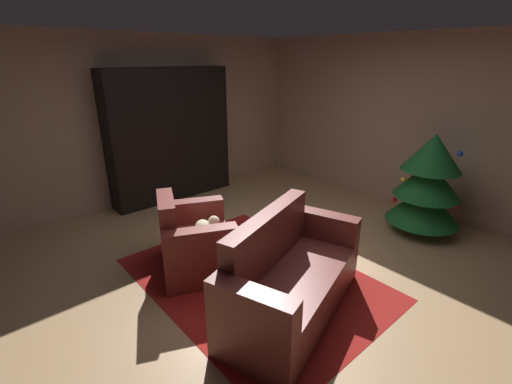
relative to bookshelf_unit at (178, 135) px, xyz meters
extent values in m
plane|color=tan|center=(2.62, -0.25, -1.05)|extent=(6.84, 6.84, 0.00)
cube|color=tan|center=(2.62, 2.50, 0.25)|extent=(5.82, 0.06, 2.61)
cube|color=tan|center=(-0.26, -0.25, 0.25)|extent=(0.06, 5.56, 2.61)
cube|color=#A11D19|center=(2.71, -0.70, -1.05)|extent=(2.71, 1.97, 0.01)
cube|color=black|center=(0.16, -0.13, 0.01)|extent=(0.03, 2.04, 2.11)
cube|color=black|center=(-0.02, 0.88, 0.01)|extent=(0.38, 0.02, 2.11)
cube|color=black|center=(-0.02, -1.13, 0.01)|extent=(0.38, 0.03, 2.11)
cube|color=black|center=(-0.02, -0.13, -1.04)|extent=(0.35, 1.99, 0.03)
cube|color=black|center=(-0.02, -0.13, -0.62)|extent=(0.35, 1.99, 0.03)
cube|color=black|center=(-0.02, -0.13, -0.20)|extent=(0.35, 1.99, 0.02)
cube|color=black|center=(-0.02, -0.13, 0.21)|extent=(0.35, 1.99, 0.02)
cube|color=black|center=(-0.02, -0.13, 0.63)|extent=(0.35, 1.99, 0.02)
cube|color=black|center=(-0.02, -0.13, 1.05)|extent=(0.35, 1.99, 0.03)
cube|color=black|center=(-0.17, -0.13, 0.14)|extent=(0.05, 1.07, 0.67)
cube|color=black|center=(-0.14, -0.13, 0.14)|extent=(0.03, 1.10, 0.70)
cube|color=teal|center=(-0.08, 0.81, -0.87)|extent=(0.25, 0.04, 0.30)
cube|color=#BF3817|center=(-0.11, 0.77, -0.90)|extent=(0.19, 0.03, 0.26)
cube|color=#49312C|center=(-0.09, 0.73, -0.91)|extent=(0.22, 0.04, 0.23)
cube|color=gold|center=(-0.11, 0.69, -0.90)|extent=(0.18, 0.03, 0.24)
cube|color=#A7AE96|center=(-0.09, 0.65, -0.90)|extent=(0.21, 0.03, 0.25)
cube|color=navy|center=(-0.07, 0.61, -0.86)|extent=(0.27, 0.04, 0.33)
cube|color=purple|center=(-0.10, 0.56, -0.87)|extent=(0.21, 0.05, 0.31)
cube|color=gold|center=(-0.09, 0.81, -0.44)|extent=(0.23, 0.03, 0.34)
cube|color=#99438D|center=(-0.09, 0.77, -0.44)|extent=(0.22, 0.05, 0.34)
cube|color=#3D8134|center=(-0.06, 0.71, -0.48)|extent=(0.28, 0.05, 0.26)
cube|color=brown|center=(-0.07, 0.66, -0.44)|extent=(0.26, 0.05, 0.33)
cube|color=#0F7686|center=(-0.10, 0.61, -0.46)|extent=(0.21, 0.04, 0.30)
cube|color=#473B19|center=(-0.11, 0.56, -0.49)|extent=(0.19, 0.04, 0.24)
cube|color=#107194|center=(-0.08, 0.52, -0.47)|extent=(0.23, 0.03, 0.28)
cube|color=#317234|center=(-0.10, 0.47, -0.46)|extent=(0.20, 0.04, 0.29)
cube|color=#258248|center=(-0.09, 0.43, -0.45)|extent=(0.22, 0.03, 0.32)
cube|color=gold|center=(-0.09, 0.83, 0.80)|extent=(0.23, 0.03, 0.32)
cube|color=#116E82|center=(-0.09, 0.79, 0.79)|extent=(0.21, 0.05, 0.28)
cube|color=gold|center=(-0.08, 0.74, 0.76)|extent=(0.24, 0.03, 0.22)
cube|color=orange|center=(-0.09, 0.69, 0.77)|extent=(0.23, 0.04, 0.26)
cube|color=orange|center=(-0.08, 0.64, 0.82)|extent=(0.25, 0.04, 0.36)
cube|color=#B82F14|center=(-0.06, 0.60, 0.76)|extent=(0.28, 0.04, 0.24)
cube|color=#8D508A|center=(-0.09, 0.56, 0.78)|extent=(0.22, 0.03, 0.26)
cube|color=#236E87|center=(-0.10, 0.51, 0.76)|extent=(0.21, 0.05, 0.23)
cube|color=maroon|center=(2.12, -1.03, -0.85)|extent=(0.87, 0.94, 0.41)
cube|color=maroon|center=(2.00, -1.29, -0.40)|extent=(0.62, 0.41, 0.48)
cube|color=maroon|center=(2.47, -1.19, -0.71)|extent=(0.47, 0.75, 0.67)
cube|color=maroon|center=(1.77, -0.87, -0.71)|extent=(0.47, 0.75, 0.67)
ellipsoid|color=beige|center=(2.19, -0.98, -0.55)|extent=(0.33, 0.28, 0.18)
sphere|color=beige|center=(2.21, -0.85, -0.50)|extent=(0.13, 0.13, 0.13)
cube|color=maroon|center=(3.35, -0.76, -0.83)|extent=(1.10, 1.50, 0.43)
cube|color=maroon|center=(3.08, -0.85, -0.36)|extent=(0.57, 1.32, 0.53)
cube|color=maroon|center=(3.59, -1.48, -0.69)|extent=(0.74, 0.39, 0.72)
cube|color=maroon|center=(3.11, -0.04, -0.69)|extent=(0.74, 0.39, 0.72)
cylinder|color=black|center=(3.06, -0.68, -0.86)|extent=(0.04, 0.04, 0.39)
cylinder|color=black|center=(2.77, -0.49, -0.86)|extent=(0.04, 0.04, 0.39)
cylinder|color=black|center=(2.77, -0.84, -0.86)|extent=(0.04, 0.04, 0.39)
cylinder|color=silver|center=(2.86, -0.66, -0.65)|extent=(0.73, 0.73, 0.02)
cube|color=#4A8B54|center=(2.85, -0.70, -0.63)|extent=(0.15, 0.13, 0.02)
cube|color=gray|center=(2.86, -0.70, -0.60)|extent=(0.21, 0.17, 0.03)
cube|color=gray|center=(2.85, -0.69, -0.58)|extent=(0.15, 0.11, 0.03)
cube|color=#3C8750|center=(2.85, -0.70, -0.55)|extent=(0.18, 0.15, 0.03)
cube|color=#338750|center=(2.85, -0.69, -0.52)|extent=(0.16, 0.17, 0.03)
cube|color=#457554|center=(2.85, -0.70, -0.50)|extent=(0.17, 0.15, 0.02)
cylinder|color=navy|center=(3.02, -0.78, -0.53)|extent=(0.07, 0.07, 0.22)
cylinder|color=navy|center=(3.02, -0.78, -0.38)|extent=(0.03, 0.03, 0.08)
cylinder|color=brown|center=(3.37, 1.77, -0.97)|extent=(0.08, 0.08, 0.16)
cone|color=#196029|center=(3.37, 1.77, -0.65)|extent=(0.94, 0.94, 0.48)
cone|color=#196029|center=(3.37, 1.77, -0.29)|extent=(0.84, 0.84, 0.48)
cone|color=#196029|center=(3.37, 1.77, 0.07)|extent=(0.74, 0.74, 0.48)
sphere|color=red|center=(3.00, 1.65, -0.67)|extent=(0.08, 0.08, 0.08)
sphere|color=blue|center=(3.64, 1.88, 0.08)|extent=(0.07, 0.07, 0.07)
sphere|color=red|center=(3.73, 1.89, -0.62)|extent=(0.05, 0.05, 0.05)
sphere|color=yellow|center=(3.16, 1.50, -0.29)|extent=(0.07, 0.07, 0.07)
camera|label=1|loc=(5.17, -2.82, 1.21)|focal=24.78mm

